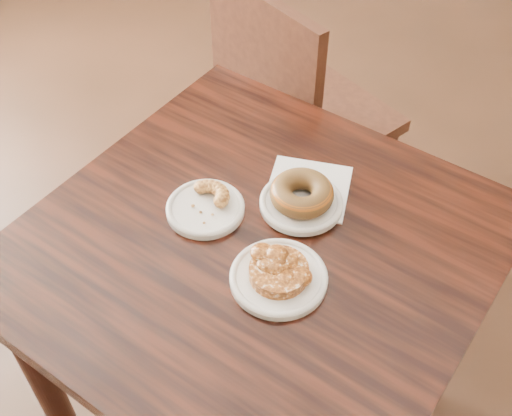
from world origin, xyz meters
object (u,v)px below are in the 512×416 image
Objects in this scene: cafe_table at (257,349)px; cruller_fragment at (205,202)px; glazed_donut at (302,193)px; chair_far at (311,119)px; apple_fritter at (279,270)px.

cafe_table is 8.29× the size of cruller_fragment.
cruller_fragment is (-0.15, -0.11, -0.01)m from glazed_donut.
chair_far reaches higher than apple_fritter.
chair_far is at bearing 112.84° from cafe_table.
cafe_table is at bearing -4.59° from cruller_fragment.
chair_far is (-0.26, 0.69, 0.08)m from cafe_table.
chair_far is 6.58× the size of apple_fritter.
cafe_table is 0.41m from apple_fritter.
chair_far reaches higher than cruller_fragment.
cafe_table is at bearing 145.96° from apple_fritter.
apple_fritter reaches higher than cafe_table.
cruller_fragment is (-0.20, 0.06, -0.00)m from apple_fritter.
chair_far is at bearing 101.38° from cruller_fragment.
glazed_donut is 0.88× the size of apple_fritter.
chair_far is 9.38× the size of cruller_fragment.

